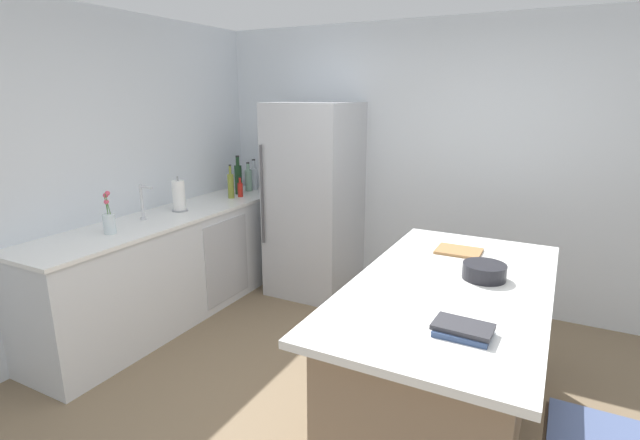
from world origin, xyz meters
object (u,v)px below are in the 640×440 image
Objects in this scene: cookbook_stack at (463,329)px; mixing_bowl at (484,271)px; cutting_board at (459,251)px; sink_faucet at (143,201)px; paper_towel_roll at (179,196)px; gin_bottle at (248,179)px; kitchen_island at (446,357)px; olive_oil_bottle at (231,185)px; refrigerator at (314,200)px; syrup_bottle at (238,181)px; hot_sauce_bottle at (240,189)px; flower_vase at (109,221)px; soda_bottle at (254,178)px; wine_bottle at (238,178)px.

mixing_bowl reaches higher than cookbook_stack.
cookbook_stack reaches higher than cutting_board.
paper_towel_roll is at bearing 85.37° from sink_faucet.
gin_bottle is 3.03m from mixing_bowl.
olive_oil_bottle reaches higher than kitchen_island.
refrigerator is 0.92m from syrup_bottle.
hot_sauce_bottle reaches higher than mixing_bowl.
soda_bottle reaches higher than flower_vase.
wine_bottle is at bearing -87.48° from gin_bottle.
mixing_bowl is (2.56, -1.15, -0.04)m from hot_sauce_bottle.
refrigerator is at bearing 20.65° from olive_oil_bottle.
paper_towel_roll is at bearing -132.41° from refrigerator.
sink_faucet is 1.45× the size of hot_sauce_bottle.
sink_faucet reaches higher than syrup_bottle.
paper_towel_roll is 0.84m from wine_bottle.
olive_oil_bottle reaches higher than gin_bottle.
paper_towel_roll is at bearing -98.83° from hot_sauce_bottle.
kitchen_island is 8.10× the size of mixing_bowl.
gin_bottle is (-0.02, -0.08, -0.01)m from soda_bottle.
syrup_bottle reaches higher than hot_sauce_bottle.
syrup_bottle is 3.05m from mixing_bowl.
syrup_bottle reaches higher than cookbook_stack.
gin_bottle is at bearing 91.34° from flower_vase.
hot_sauce_bottle is at bearing -164.86° from refrigerator.
kitchen_island is at bearing -28.29° from hot_sauce_bottle.
soda_bottle is 1.60× the size of hot_sauce_bottle.
syrup_bottle is at bearing -115.32° from soda_bottle.
cookbook_stack is at bearing -33.87° from olive_oil_bottle.
hot_sauce_bottle reaches higher than cookbook_stack.
gin_bottle is 1.08× the size of cutting_board.
gin_bottle is at bearing 147.78° from kitchen_island.
sink_faucet is 0.41m from flower_vase.
refrigerator reaches higher than sink_faucet.
paper_towel_roll is 1.51× the size of hot_sauce_bottle.
wine_bottle is 3.32m from cookbook_stack.
gin_bottle is (-0.04, 1.81, 0.03)m from flower_vase.
soda_bottle reaches higher than cutting_board.
olive_oil_bottle is 1.18× the size of cutting_board.
kitchen_island is 3.07m from soda_bottle.
gin_bottle is (0.01, 1.03, -0.01)m from paper_towel_roll.
soda_bottle is at bearing 103.73° from hot_sauce_bottle.
gin_bottle is at bearing 110.19° from hot_sauce_bottle.
sink_faucet is 1.24× the size of mixing_bowl.
cookbook_stack is (0.17, -0.56, 0.48)m from kitchen_island.
cutting_board is (-0.25, 1.12, -0.01)m from cookbook_stack.
mixing_bowl is (2.62, 0.37, -0.06)m from flower_vase.
hot_sauce_bottle is (0.11, -0.29, -0.04)m from gin_bottle.
kitchen_island is 6.34× the size of gin_bottle.
cookbook_stack is (2.73, -0.74, -0.14)m from sink_faucet.
soda_bottle is (0.05, 1.49, -0.03)m from sink_faucet.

